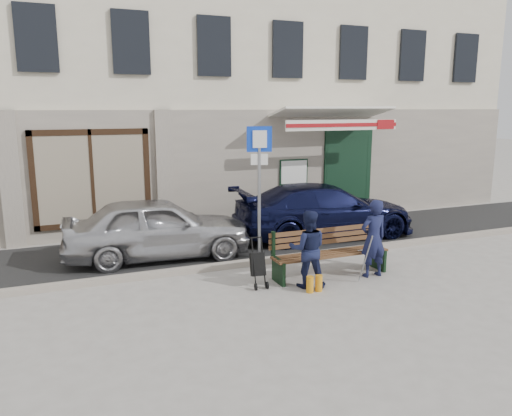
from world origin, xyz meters
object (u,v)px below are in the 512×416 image
car_silver (158,228)px  parking_sign (259,170)px  woman (308,249)px  stroller (258,265)px  car_navy (324,210)px  bench (328,253)px  man (373,238)px

car_silver → parking_sign: (2.03, -0.88, 1.26)m
woman → stroller: size_ratio=1.56×
car_navy → stroller: (-2.97, -2.75, -0.27)m
bench → woman: (-0.65, -0.37, 0.26)m
car_silver → man: size_ratio=2.62×
woman → parking_sign: bearing=-63.5°
car_silver → car_navy: size_ratio=0.86×
parking_sign → man: 2.77m
woman → stroller: bearing=0.2°
woman → bench: bearing=-128.6°
man → woman: size_ratio=1.07×
woman → stroller: (-0.85, 0.34, -0.31)m
car_silver → bench: car_silver is taller
bench → man: 0.92m
man → parking_sign: bearing=-50.9°
parking_sign → man: (1.61, -1.91, -1.18)m
parking_sign → woman: (0.16, -1.94, -1.23)m
car_silver → stroller: 2.83m
bench → man: (0.80, -0.34, 0.31)m
man → car_navy: bearing=-103.3°
man → bench: bearing=-24.4°
parking_sign → bench: parking_sign is taller
woman → man: bearing=-157.1°
parking_sign → stroller: bearing=-98.6°
car_navy → woman: bearing=149.1°
car_silver → car_navy: 4.32m
car_navy → parking_sign: bearing=120.3°
stroller → woman: bearing=-16.6°
car_navy → man: man is taller
parking_sign → car_silver: bearing=171.5°
woman → stroller: woman is taller
car_navy → man: (-0.67, -3.06, 0.09)m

